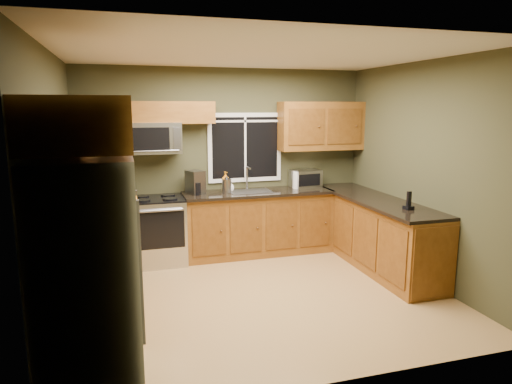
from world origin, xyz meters
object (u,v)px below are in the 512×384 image
microwave (153,138)px  cordless_phone (409,204)px  kettle (227,185)px  toaster_oven (306,178)px  range (157,230)px  soap_bottle_c (229,186)px  paper_towel_roll (296,180)px  refrigerator (89,276)px  coffee_maker (196,183)px  soap_bottle_a (226,182)px

microwave → cordless_phone: bearing=-32.0°
kettle → cordless_phone: (1.85, -1.67, -0.05)m
toaster_oven → range: bearing=-176.3°
microwave → soap_bottle_c: 1.26m
paper_towel_roll → cordless_phone: size_ratio=1.29×
toaster_oven → soap_bottle_c: bearing=-176.7°
refrigerator → soap_bottle_c: (1.74, 2.85, 0.13)m
coffee_maker → kettle: 0.44m
microwave → kettle: 1.21m
coffee_maker → cordless_phone: coffee_maker is taller
cordless_phone → paper_towel_roll: bearing=114.4°
kettle → cordless_phone: 2.49m
range → kettle: 1.16m
soap_bottle_a → cordless_phone: 2.53m
cordless_phone → range: bearing=150.0°
paper_towel_roll → soap_bottle_a: (-1.08, 0.02, 0.02)m
toaster_oven → cordless_phone: (0.59, -1.79, -0.07)m
toaster_oven → soap_bottle_a: (-1.26, -0.07, 0.02)m
coffee_maker → soap_bottle_c: size_ratio=1.87×
range → microwave: size_ratio=1.23×
refrigerator → cordless_phone: 3.71m
range → toaster_oven: 2.34m
coffee_maker → soap_bottle_a: 0.44m
microwave → coffee_maker: size_ratio=2.30×
range → soap_bottle_a: soap_bottle_a is taller
microwave → toaster_oven: 2.35m
coffee_maker → cordless_phone: 2.85m
range → paper_towel_roll: (2.07, 0.06, 0.60)m
soap_bottle_a → coffee_maker: bearing=-176.1°
cordless_phone → kettle: bearing=137.9°
microwave → soap_bottle_c: (1.05, -0.06, -0.70)m
cordless_phone → soap_bottle_c: bearing=136.2°
kettle → soap_bottle_c: bearing=44.9°
range → cordless_phone: (2.85, -1.64, 0.54)m
kettle → soap_bottle_c: 0.07m
microwave → paper_towel_roll: size_ratio=2.69×
toaster_oven → coffee_maker: bearing=-176.6°
range → kettle: (1.00, 0.03, 0.58)m
refrigerator → kettle: bearing=58.9°
kettle → soap_bottle_c: (0.05, 0.05, -0.02)m
refrigerator → range: refrigerator is taller
kettle → cordless_phone: size_ratio=1.10×
soap_bottle_a → soap_bottle_c: bearing=2.2°
refrigerator → cordless_phone: bearing=17.7°
toaster_oven → paper_towel_roll: bearing=-154.1°
soap_bottle_c → coffee_maker: bearing=-176.3°
microwave → toaster_oven: bearing=0.3°
kettle → refrigerator: bearing=-121.1°
paper_towel_roll → cordless_phone: paper_towel_roll is taller
refrigerator → soap_bottle_c: refrigerator is taller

